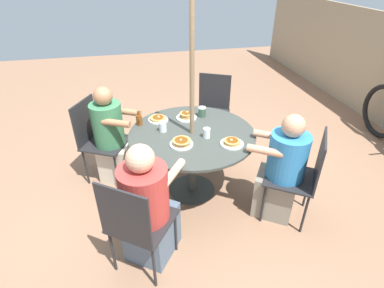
% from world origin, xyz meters
% --- Properties ---
extents(ground_plane, '(12.00, 12.00, 0.00)m').
position_xyz_m(ground_plane, '(0.00, 0.00, 0.00)').
color(ground_plane, '#8C664C').
extents(patio_table, '(1.30, 1.30, 0.76)m').
position_xyz_m(patio_table, '(0.00, 0.00, 0.65)').
color(patio_table, '#383D38').
rests_on(patio_table, ground).
extents(umbrella_pole, '(0.05, 0.05, 2.24)m').
position_xyz_m(umbrella_pole, '(0.00, 0.00, 1.12)').
color(umbrella_pole, '#846B4C').
rests_on(umbrella_pole, ground).
extents(patio_chair_north, '(0.64, 0.64, 0.97)m').
position_xyz_m(patio_chair_north, '(0.91, -0.64, 0.56)').
color(patio_chair_north, '#232326').
rests_on(patio_chair_north, ground).
extents(diner_north, '(0.64, 0.60, 1.16)m').
position_xyz_m(diner_north, '(0.76, -0.53, 0.52)').
color(diner_north, slate).
rests_on(diner_north, ground).
extents(patio_chair_east, '(0.63, 0.63, 0.97)m').
position_xyz_m(patio_chair_east, '(0.62, 0.93, 0.56)').
color(patio_chair_east, '#232326').
rests_on(patio_chair_east, ground).
extents(diner_east, '(0.57, 0.61, 1.13)m').
position_xyz_m(diner_east, '(0.51, 0.78, 0.51)').
color(diner_east, gray).
rests_on(diner_east, ground).
extents(patio_chair_south, '(0.61, 0.61, 0.97)m').
position_xyz_m(patio_chair_south, '(-1.00, 0.50, 0.56)').
color(patio_chair_south, '#232326').
rests_on(patio_chair_south, ground).
extents(patio_chair_west, '(0.61, 0.61, 0.97)m').
position_xyz_m(patio_chair_west, '(-0.50, -1.00, 0.56)').
color(patio_chair_west, '#232326').
rests_on(patio_chair_west, ground).
extents(diner_west, '(0.50, 0.57, 1.16)m').
position_xyz_m(diner_west, '(-0.42, -0.83, 0.53)').
color(diner_west, beige).
rests_on(diner_west, ground).
extents(pancake_plate_a, '(0.23, 0.23, 0.07)m').
position_xyz_m(pancake_plate_a, '(0.21, -0.15, 0.78)').
color(pancake_plate_a, white).
rests_on(pancake_plate_a, patio_table).
extents(pancake_plate_b, '(0.23, 0.23, 0.06)m').
position_xyz_m(pancake_plate_b, '(0.30, 0.33, 0.78)').
color(pancake_plate_b, white).
rests_on(pancake_plate_b, patio_table).
extents(pancake_plate_c, '(0.23, 0.23, 0.05)m').
position_xyz_m(pancake_plate_c, '(-0.35, -0.31, 0.78)').
color(pancake_plate_c, white).
rests_on(pancake_plate_c, patio_table).
extents(pancake_plate_d, '(0.23, 0.23, 0.08)m').
position_xyz_m(pancake_plate_d, '(-0.33, 0.01, 0.79)').
color(pancake_plate_d, white).
rests_on(pancake_plate_d, patio_table).
extents(syrup_bottle, '(0.09, 0.07, 0.16)m').
position_xyz_m(syrup_bottle, '(-0.29, -0.51, 0.82)').
color(syrup_bottle, brown).
rests_on(syrup_bottle, patio_table).
extents(coffee_cup, '(0.09, 0.09, 0.11)m').
position_xyz_m(coffee_cup, '(-0.35, 0.19, 0.81)').
color(coffee_cup, '#33513D').
rests_on(coffee_cup, patio_table).
extents(drinking_glass_a, '(0.08, 0.08, 0.10)m').
position_xyz_m(drinking_glass_a, '(-0.10, -0.29, 0.81)').
color(drinking_glass_a, silver).
rests_on(drinking_glass_a, patio_table).
extents(drinking_glass_b, '(0.07, 0.07, 0.10)m').
position_xyz_m(drinking_glass_b, '(0.12, 0.12, 0.81)').
color(drinking_glass_b, silver).
rests_on(drinking_glass_b, patio_table).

